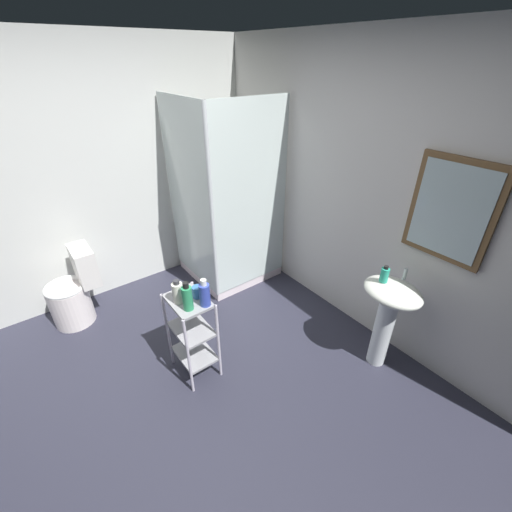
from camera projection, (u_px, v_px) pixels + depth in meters
name	position (u px, v px, depth m)	size (l,w,h in m)	color
ground_plane	(184.00, 401.00, 2.60)	(4.20, 4.20, 0.02)	#2B2C3A
wall_back	(361.00, 195.00, 2.91)	(4.20, 0.14, 2.50)	silver
wall_left	(80.00, 182.00, 3.21)	(0.10, 4.20, 2.50)	silver
shower_stall	(226.00, 242.00, 3.82)	(0.92, 0.92, 2.00)	white
pedestal_sink	(388.00, 309.00, 2.64)	(0.46, 0.37, 0.81)	white
sink_faucet	(405.00, 274.00, 2.56)	(0.03, 0.03, 0.10)	silver
toilet	(74.00, 293.00, 3.24)	(0.37, 0.49, 0.76)	white
storage_cart	(192.00, 330.00, 2.64)	(0.38, 0.28, 0.74)	silver
hand_soap_bottle	(385.00, 275.00, 2.54)	(0.06, 0.06, 0.14)	#2DBC99
body_wash_bottle_green	(187.00, 298.00, 2.35)	(0.07, 0.07, 0.23)	#2C975D
shampoo_bottle_blue	(205.00, 294.00, 2.39)	(0.08, 0.08, 0.22)	#3549B7
lotion_bottle_white	(178.00, 292.00, 2.42)	(0.08, 0.08, 0.19)	white
rinse_cup	(197.00, 292.00, 2.49)	(0.08, 0.08, 0.09)	#3870B2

